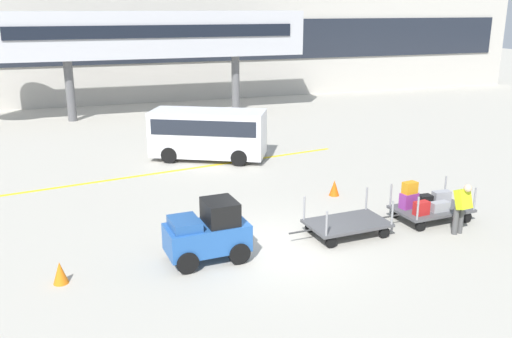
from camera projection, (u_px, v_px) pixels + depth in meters
ground_plane at (282, 247)px, 15.04m from camera, size 120.00×120.00×0.00m
apron_lead_line at (159, 173)px, 21.72m from camera, size 16.11×2.96×0.01m
terminal_building at (145, 46)px, 37.59m from camera, size 58.56×2.51×7.41m
jet_bridge at (123, 35)px, 31.26m from camera, size 19.91×3.00×6.07m
baggage_tug at (208, 233)px, 14.09m from camera, size 2.17×1.36×1.58m
baggage_cart_lead at (347, 224)px, 15.75m from camera, size 3.04×1.56×1.10m
baggage_cart_middle at (427, 205)px, 16.81m from camera, size 3.04×1.56×1.22m
baggage_handler at (462, 206)px, 15.63m from camera, size 0.45×0.47×1.56m
shuttle_van at (208, 131)px, 23.39m from camera, size 5.14×3.89×2.10m
safety_cone_near at (334, 188)px, 19.08m from camera, size 0.36×0.36×0.55m
safety_cone_far at (60, 273)px, 13.00m from camera, size 0.36×0.36×0.55m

